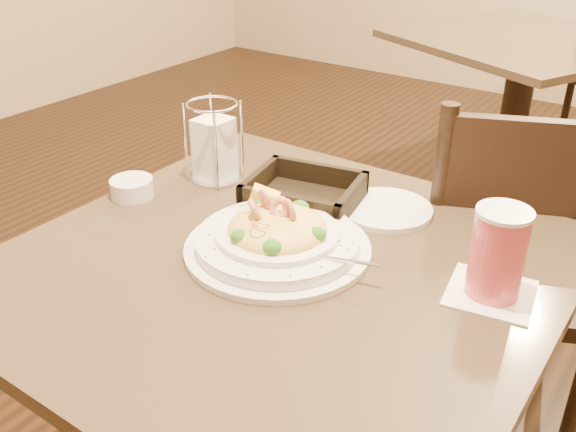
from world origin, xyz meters
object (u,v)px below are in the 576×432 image
Objects in this scene: bread_basket at (304,196)px; side_plate at (386,209)px; pasta_bowl at (277,237)px; butter_ramekin at (132,188)px; dining_chair_near at (507,270)px; main_table at (282,362)px; napkin_caddy at (214,147)px; drink_glass at (498,254)px; background_table at (518,91)px.

bread_basket is 1.34× the size of side_plate.
pasta_bowl is 4.15× the size of butter_ramekin.
dining_chair_near is 3.81× the size of bread_basket.
pasta_bowl is 1.50× the size of bread_basket.
main_table is 2.46× the size of pasta_bowl.
pasta_bowl is 0.19m from bread_basket.
dining_chair_near is (0.25, 0.56, 0.00)m from main_table.
side_plate is at bearing 11.07° from napkin_caddy.
drink_glass is 0.65m from napkin_caddy.
napkin_caddy is (-0.56, -0.37, 0.30)m from dining_chair_near.
pasta_bowl is at bearing -70.90° from bread_basket.
drink_glass reaches higher than bread_basket.
drink_glass is (0.08, -0.45, 0.30)m from dining_chair_near.
side_plate reaches higher than background_table.
drink_glass is at bearing 6.65° from butter_ramekin.
background_table is 1.79m from bread_basket.
dining_chair_near is 5.31× the size of napkin_caddy.
dining_chair_near is at bearing 100.76° from drink_glass.
background_table is 6.52× the size of side_plate.
drink_glass is 0.88× the size of napkin_caddy.
main_table is 0.76× the size of background_table.
bread_basket reaches higher than background_table.
drink_glass is 0.32m from side_plate.
main_table is 0.26m from pasta_bowl.
bread_basket is (-0.09, 0.20, 0.25)m from main_table.
side_plate is 2.07× the size of butter_ramekin.
dining_chair_near is 0.55m from bread_basket.
napkin_caddy reaches higher than bread_basket.
dining_chair_near reaches higher than background_table.
side_plate is (0.06, 0.27, 0.23)m from main_table.
side_plate reaches higher than main_table.
napkin_caddy is at bearing 172.90° from drink_glass.
main_table is 4.93× the size of side_plate.
butter_ramekin is (-0.40, 0.03, 0.25)m from main_table.
butter_ramekin reaches higher than background_table.
bread_basket is 0.17m from side_plate.
napkin_caddy is 1.99× the size of butter_ramekin.
drink_glass is at bearing -7.10° from napkin_caddy.
bread_basket is (-0.06, 0.17, -0.01)m from pasta_bowl.
bread_basket is 2.76× the size of butter_ramekin.
background_table is at bearing 95.01° from main_table.
napkin_caddy is 0.19m from butter_ramekin.
pasta_bowl is at bearing 40.02° from dining_chair_near.
pasta_bowl is 0.34m from napkin_caddy.
side_plate is at bearing 149.94° from drink_glass.
main_table is 10.20× the size of butter_ramekin.
drink_glass is at bearing 77.60° from dining_chair_near.
bread_basket is at bearing 28.41° from butter_ramekin.
dining_chair_near is 0.73m from napkin_caddy.
pasta_bowl is at bearing -30.42° from napkin_caddy.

